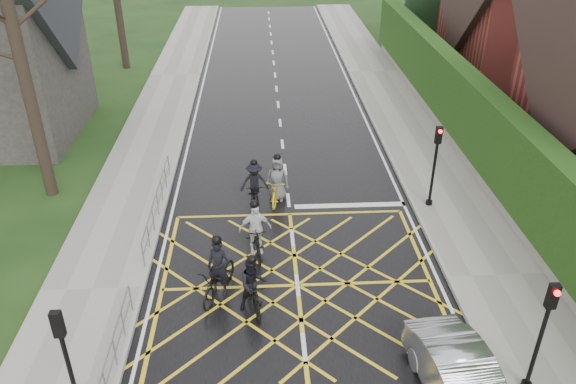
{
  "coord_description": "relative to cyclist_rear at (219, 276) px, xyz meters",
  "views": [
    {
      "loc": [
        -0.98,
        -13.09,
        10.68
      ],
      "look_at": [
        -0.1,
        3.35,
        1.3
      ],
      "focal_mm": 35.0,
      "sensor_mm": 36.0,
      "label": 1
    }
  ],
  "objects": [
    {
      "name": "ground",
      "position": [
        2.28,
        0.25,
        -0.65
      ],
      "size": [
        120.0,
        120.0,
        0.0
      ],
      "primitive_type": "plane",
      "color": "black",
      "rests_on": "ground"
    },
    {
      "name": "road",
      "position": [
        2.28,
        0.25,
        -0.64
      ],
      "size": [
        9.0,
        80.0,
        0.01
      ],
      "primitive_type": "cube",
      "color": "black",
      "rests_on": "ground"
    },
    {
      "name": "sidewalk_right",
      "position": [
        8.28,
        0.25,
        -0.57
      ],
      "size": [
        3.0,
        80.0,
        0.15
      ],
      "primitive_type": "cube",
      "color": "gray",
      "rests_on": "ground"
    },
    {
      "name": "sidewalk_left",
      "position": [
        -3.72,
        0.25,
        -0.57
      ],
      "size": [
        3.0,
        80.0,
        0.15
      ],
      "primitive_type": "cube",
      "color": "gray",
      "rests_on": "ground"
    },
    {
      "name": "stone_wall",
      "position": [
        10.03,
        6.25,
        -0.3
      ],
      "size": [
        0.5,
        38.0,
        0.7
      ],
      "primitive_type": "cube",
      "color": "slate",
      "rests_on": "ground"
    },
    {
      "name": "hedge",
      "position": [
        10.03,
        6.25,
        1.45
      ],
      "size": [
        0.9,
        38.0,
        2.8
      ],
      "primitive_type": "cube",
      "color": "#13360E",
      "rests_on": "stone_wall"
    },
    {
      "name": "house_far",
      "position": [
        17.03,
        18.25,
        3.71
      ],
      "size": [
        9.8,
        8.8,
        10.3
      ],
      "color": "maroon",
      "rests_on": "ground"
    },
    {
      "name": "railing_south",
      "position": [
        -2.37,
        -3.25,
        0.13
      ],
      "size": [
        0.05,
        5.04,
        1.03
      ],
      "color": "slate",
      "rests_on": "ground"
    },
    {
      "name": "railing_north",
      "position": [
        -2.37,
        4.25,
        0.14
      ],
      "size": [
        0.05,
        6.04,
        1.03
      ],
      "color": "slate",
      "rests_on": "ground"
    },
    {
      "name": "traffic_light_ne",
      "position": [
        7.38,
        4.45,
        1.01
      ],
      "size": [
        0.24,
        0.31,
        3.21
      ],
      "rotation": [
        0.0,
        0.0,
        3.14
      ],
      "color": "black",
      "rests_on": "ground"
    },
    {
      "name": "traffic_light_se",
      "position": [
        7.38,
        -3.95,
        1.01
      ],
      "size": [
        0.24,
        0.31,
        3.21
      ],
      "rotation": [
        0.0,
        0.0,
        3.14
      ],
      "color": "black",
      "rests_on": "ground"
    },
    {
      "name": "traffic_light_sw",
      "position": [
        -2.82,
        -4.24,
        1.01
      ],
      "size": [
        0.24,
        0.31,
        3.21
      ],
      "color": "black",
      "rests_on": "ground"
    },
    {
      "name": "cyclist_rear",
      "position": [
        0.0,
        0.0,
        0.0
      ],
      "size": [
        1.41,
        2.17,
        1.99
      ],
      "rotation": [
        0.0,
        0.0,
        -0.37
      ],
      "color": "black",
      "rests_on": "ground"
    },
    {
      "name": "cyclist_back",
      "position": [
        0.98,
        -0.68,
        0.03
      ],
      "size": [
        0.91,
        1.85,
        1.78
      ],
      "rotation": [
        0.0,
        0.0,
        0.22
      ],
      "color": "black",
      "rests_on": "ground"
    },
    {
      "name": "cyclist_mid",
      "position": [
        1.03,
        5.15,
        0.0
      ],
      "size": [
        1.09,
        1.86,
        1.77
      ],
      "rotation": [
        0.0,
        0.0,
        0.08
      ],
      "color": "black",
      "rests_on": "ground"
    },
    {
      "name": "cyclist_front",
      "position": [
        1.05,
        1.97,
        0.07
      ],
      "size": [
        1.1,
        2.0,
        1.94
      ],
      "rotation": [
        0.0,
        0.0,
        0.16
      ],
      "color": "black",
      "rests_on": "ground"
    },
    {
      "name": "cyclist_lead",
      "position": [
        1.88,
        5.31,
        0.01
      ],
      "size": [
        1.04,
        2.03,
        1.88
      ],
      "rotation": [
        0.0,
        0.0,
        -0.2
      ],
      "color": "gold",
      "rests_on": "ground"
    }
  ]
}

